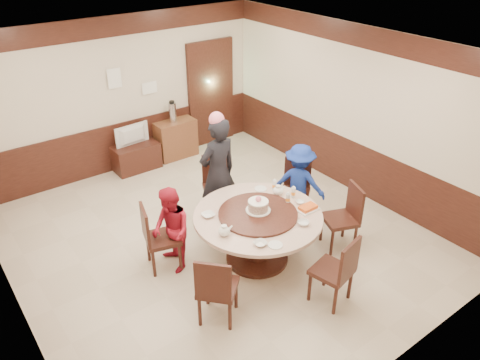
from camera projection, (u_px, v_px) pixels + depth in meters
room at (215, 175)px, 6.52m from camera, size 6.00×6.04×2.84m
banquet_table at (258, 228)px, 6.34m from camera, size 1.73×1.73×0.78m
chair_0 at (295, 201)px, 7.38m from camera, size 0.62×0.62×0.97m
chair_1 at (218, 196)px, 7.50m from camera, size 0.58×0.59×0.97m
chair_2 at (162, 248)px, 6.34m from camera, size 0.55×0.54×0.97m
chair_3 at (218, 298)px, 5.49m from camera, size 0.62×0.62×0.97m
chair_4 at (332, 281)px, 5.75m from camera, size 0.53×0.53×0.97m
chair_5 at (340, 228)px, 6.74m from camera, size 0.58×0.57×0.97m
person_standing at (218, 173)px, 6.98m from camera, size 0.66×0.45×1.76m
person_red at (171, 230)px, 6.16m from camera, size 0.54×0.65×1.22m
person_blue at (299, 183)px, 7.21m from camera, size 0.85×0.95×1.27m
birthday_cake at (258, 206)px, 6.23m from camera, size 0.34×0.34×0.22m
teapot_left at (224, 231)px, 5.80m from camera, size 0.17×0.15×0.13m
teapot_right at (278, 191)px, 6.66m from camera, size 0.17×0.15×0.13m
bowl_0 at (208, 215)px, 6.19m from camera, size 0.17×0.17×0.04m
bowl_1 at (303, 223)px, 6.02m from camera, size 0.15×0.15×0.05m
bowl_2 at (260, 243)px, 5.65m from camera, size 0.16×0.16×0.04m
bowl_3 at (300, 202)px, 6.47m from camera, size 0.12×0.12×0.04m
saucer_near at (275, 245)px, 5.65m from camera, size 0.18×0.18×0.01m
saucer_far at (261, 189)px, 6.82m from camera, size 0.18×0.18×0.01m
shrimp_platter at (308, 208)px, 6.32m from camera, size 0.30×0.20×0.06m
bottle_0 at (288, 199)px, 6.44m from camera, size 0.06×0.06×0.16m
bottle_1 at (293, 193)px, 6.58m from camera, size 0.06×0.06×0.16m
bottle_2 at (274, 185)px, 6.76m from camera, size 0.06×0.06×0.16m
tv_stand at (136, 157)px, 8.85m from camera, size 0.85×0.45×0.50m
television at (134, 136)px, 8.63m from camera, size 0.68×0.14×0.39m
side_cabinet at (176, 139)px, 9.27m from camera, size 0.80×0.40×0.75m
thermos at (172, 112)px, 8.98m from camera, size 0.15×0.15×0.38m
notice_left at (115, 78)px, 8.18m from camera, size 0.25×0.00×0.35m
notice_right at (150, 88)px, 8.67m from camera, size 0.30×0.00×0.22m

